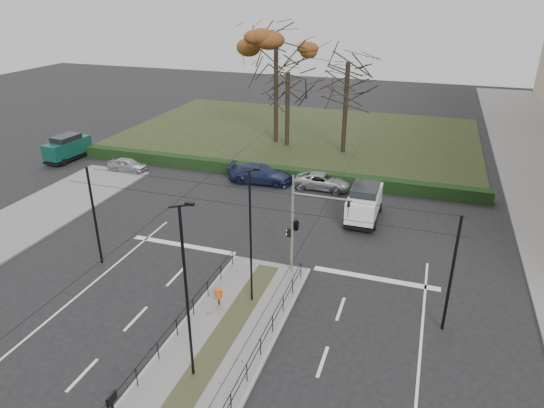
{
  "coord_description": "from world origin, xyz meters",
  "views": [
    {
      "loc": [
        7.84,
        -18.29,
        14.87
      ],
      "look_at": [
        -0.96,
        7.92,
        2.51
      ],
      "focal_mm": 32.0,
      "sensor_mm": 36.0,
      "label": 1
    }
  ],
  "objects_px": {
    "litter_bin": "(219,293)",
    "white_van": "(364,202)",
    "parked_car_third": "(260,174)",
    "bare_tree_near": "(288,78)",
    "green_van": "(68,147)",
    "bare_tree_center": "(348,69)",
    "parked_car_fourth": "(322,181)",
    "streetlamp_median_far": "(251,236)",
    "parked_car_first": "(128,165)",
    "info_panel": "(112,403)",
    "rust_tree": "(276,39)",
    "traffic_light": "(298,224)",
    "streetlamp_median_near": "(187,293)"
  },
  "relations": [
    {
      "from": "green_van",
      "to": "rust_tree",
      "type": "bearing_deg",
      "value": 34.8
    },
    {
      "from": "white_van",
      "to": "rust_tree",
      "type": "distance_m",
      "value": 21.46
    },
    {
      "from": "rust_tree",
      "to": "bare_tree_near",
      "type": "height_order",
      "value": "rust_tree"
    },
    {
      "from": "litter_bin",
      "to": "green_van",
      "type": "height_order",
      "value": "green_van"
    },
    {
      "from": "streetlamp_median_near",
      "to": "parked_car_first",
      "type": "xyz_separation_m",
      "value": [
        -16.88,
        20.5,
        -3.54
      ]
    },
    {
      "from": "litter_bin",
      "to": "parked_car_fourth",
      "type": "relative_size",
      "value": 0.21
    },
    {
      "from": "streetlamp_median_far",
      "to": "streetlamp_median_near",
      "type": "bearing_deg",
      "value": -94.49
    },
    {
      "from": "litter_bin",
      "to": "white_van",
      "type": "xyz_separation_m",
      "value": [
        5.35,
        12.66,
        0.47
      ]
    },
    {
      "from": "streetlamp_median_far",
      "to": "parked_car_third",
      "type": "height_order",
      "value": "streetlamp_median_far"
    },
    {
      "from": "parked_car_third",
      "to": "white_van",
      "type": "relative_size",
      "value": 1.12
    },
    {
      "from": "streetlamp_median_near",
      "to": "bare_tree_center",
      "type": "distance_m",
      "value": 32.18
    },
    {
      "from": "white_van",
      "to": "bare_tree_near",
      "type": "bearing_deg",
      "value": 124.25
    },
    {
      "from": "traffic_light",
      "to": "bare_tree_center",
      "type": "bearing_deg",
      "value": 94.42
    },
    {
      "from": "bare_tree_near",
      "to": "streetlamp_median_near",
      "type": "bearing_deg",
      "value": -79.87
    },
    {
      "from": "parked_car_first",
      "to": "bare_tree_center",
      "type": "bearing_deg",
      "value": -55.55
    },
    {
      "from": "parked_car_third",
      "to": "bare_tree_near",
      "type": "height_order",
      "value": "bare_tree_near"
    },
    {
      "from": "parked_car_third",
      "to": "green_van",
      "type": "relative_size",
      "value": 1.1
    },
    {
      "from": "traffic_light",
      "to": "streetlamp_median_far",
      "type": "xyz_separation_m",
      "value": [
        -1.43,
        -3.36,
        0.67
      ]
    },
    {
      "from": "parked_car_fourth",
      "to": "green_van",
      "type": "bearing_deg",
      "value": 91.08
    },
    {
      "from": "traffic_light",
      "to": "litter_bin",
      "type": "bearing_deg",
      "value": -123.73
    },
    {
      "from": "litter_bin",
      "to": "streetlamp_median_near",
      "type": "height_order",
      "value": "streetlamp_median_near"
    },
    {
      "from": "info_panel",
      "to": "bare_tree_near",
      "type": "height_order",
      "value": "bare_tree_near"
    },
    {
      "from": "streetlamp_median_far",
      "to": "parked_car_first",
      "type": "height_order",
      "value": "streetlamp_median_far"
    },
    {
      "from": "parked_car_fourth",
      "to": "parked_car_first",
      "type": "bearing_deg",
      "value": 94.83
    },
    {
      "from": "streetlamp_median_near",
      "to": "bare_tree_near",
      "type": "xyz_separation_m",
      "value": [
        -5.77,
        32.3,
        2.71
      ]
    },
    {
      "from": "streetlamp_median_far",
      "to": "parked_car_fourth",
      "type": "relative_size",
      "value": 1.61
    },
    {
      "from": "litter_bin",
      "to": "white_van",
      "type": "relative_size",
      "value": 0.2
    },
    {
      "from": "streetlamp_median_far",
      "to": "rust_tree",
      "type": "height_order",
      "value": "rust_tree"
    },
    {
      "from": "parked_car_fourth",
      "to": "bare_tree_center",
      "type": "distance_m",
      "value": 12.33
    },
    {
      "from": "traffic_light",
      "to": "info_panel",
      "type": "xyz_separation_m",
      "value": [
        -3.09,
        -12.67,
        -1.49
      ]
    },
    {
      "from": "streetlamp_median_far",
      "to": "bare_tree_near",
      "type": "xyz_separation_m",
      "value": [
        -6.22,
        26.59,
        3.03
      ]
    },
    {
      "from": "litter_bin",
      "to": "streetlamp_median_near",
      "type": "relative_size",
      "value": 0.12
    },
    {
      "from": "info_panel",
      "to": "bare_tree_center",
      "type": "xyz_separation_m",
      "value": [
        1.32,
        35.55,
        6.34
      ]
    },
    {
      "from": "streetlamp_median_near",
      "to": "bare_tree_near",
      "type": "bearing_deg",
      "value": 100.13
    },
    {
      "from": "parked_car_first",
      "to": "parked_car_third",
      "type": "height_order",
      "value": "parked_car_third"
    },
    {
      "from": "litter_bin",
      "to": "parked_car_third",
      "type": "relative_size",
      "value": 0.18
    },
    {
      "from": "white_van",
      "to": "parked_car_fourth",
      "type": "bearing_deg",
      "value": 130.92
    },
    {
      "from": "white_van",
      "to": "rust_tree",
      "type": "height_order",
      "value": "rust_tree"
    },
    {
      "from": "bare_tree_near",
      "to": "info_panel",
      "type": "bearing_deg",
      "value": -82.77
    },
    {
      "from": "green_van",
      "to": "white_van",
      "type": "bearing_deg",
      "value": -8.06
    },
    {
      "from": "parked_car_first",
      "to": "parked_car_fourth",
      "type": "distance_m",
      "value": 17.28
    },
    {
      "from": "streetlamp_median_far",
      "to": "bare_tree_near",
      "type": "bearing_deg",
      "value": 103.16
    },
    {
      "from": "parked_car_fourth",
      "to": "bare_tree_near",
      "type": "xyz_separation_m",
      "value": [
        -6.1,
        10.23,
        6.23
      ]
    },
    {
      "from": "parked_car_first",
      "to": "parked_car_third",
      "type": "xyz_separation_m",
      "value": [
        12.02,
        1.2,
        0.16
      ]
    },
    {
      "from": "traffic_light",
      "to": "parked_car_third",
      "type": "relative_size",
      "value": 0.99
    },
    {
      "from": "parked_car_fourth",
      "to": "green_van",
      "type": "xyz_separation_m",
      "value": [
        -24.28,
        -0.63,
        0.61
      ]
    },
    {
      "from": "green_van",
      "to": "bare_tree_center",
      "type": "xyz_separation_m",
      "value": [
        24.06,
        10.51,
        6.77
      ]
    },
    {
      "from": "green_van",
      "to": "streetlamp_median_far",
      "type": "bearing_deg",
      "value": -32.82
    },
    {
      "from": "info_panel",
      "to": "bare_tree_center",
      "type": "height_order",
      "value": "bare_tree_center"
    },
    {
      "from": "white_van",
      "to": "streetlamp_median_near",
      "type": "bearing_deg",
      "value": -104.02
    }
  ]
}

